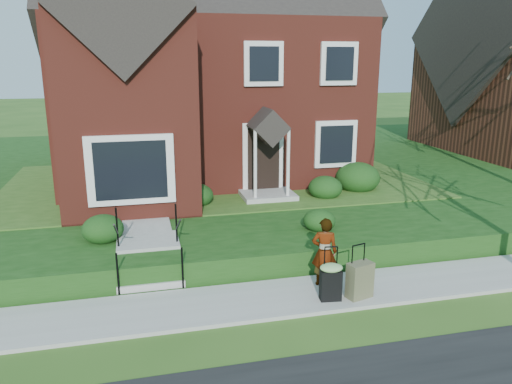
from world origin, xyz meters
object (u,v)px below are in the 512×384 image
object	(u,v)px
woman	(324,252)
front_steps	(149,256)
suitcase_olive	(360,280)
suitcase_black	(331,280)

from	to	relation	value
woman	front_steps	bearing A→B (deg)	-5.04
front_steps	woman	xyz separation A→B (m)	(3.57, -1.54, 0.35)
front_steps	suitcase_olive	bearing A→B (deg)	-29.07
front_steps	suitcase_olive	world-z (taller)	front_steps
front_steps	suitcase_olive	distance (m)	4.64
woman	suitcase_olive	distance (m)	0.94
suitcase_black	front_steps	bearing A→B (deg)	154.50
front_steps	suitcase_black	world-z (taller)	front_steps
front_steps	woman	bearing A→B (deg)	-23.27
front_steps	suitcase_black	bearing A→B (deg)	-32.80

